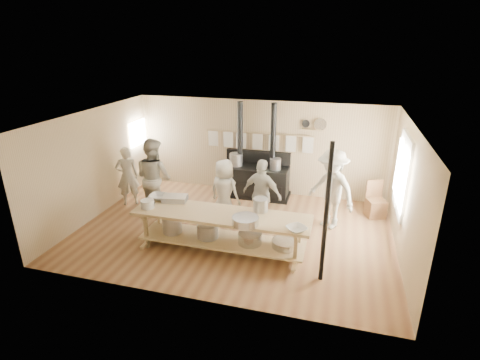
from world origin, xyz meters
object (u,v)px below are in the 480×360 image
Objects in this scene: cook_left at (154,177)px; chair at (375,206)px; cook_center at (225,192)px; stove at (255,178)px; cook_by_window at (331,189)px; cook_far_left at (127,176)px; roasting_pan at (175,198)px; prep_table at (221,228)px; cook_right at (262,194)px.

cook_left reaches higher than chair.
cook_center is 1.75× the size of chair.
cook_left is (-2.11, -1.79, 0.45)m from stove.
cook_left is 5.47m from chair.
cook_left is 4.21m from cook_by_window.
cook_far_left is 1.05m from cook_left.
cook_far_left is 3.05× the size of roasting_pan.
cook_left reaches higher than roasting_pan.
cook_far_left is (-3.08, 1.58, 0.26)m from prep_table.
cook_by_window is at bearing -161.31° from chair.
roasting_pan is (-3.23, -1.35, -0.03)m from cook_by_window.
roasting_pan is at bearing 163.96° from prep_table.
stove reaches higher than roasting_pan.
cook_right is (0.90, -0.01, 0.04)m from cook_center.
chair is (1.07, 0.87, -0.67)m from cook_by_window.
cook_right is at bearing -173.40° from chair.
cook_left is (0.97, -0.36, 0.19)m from cook_far_left.
cook_center is 2.45m from cook_by_window.
roasting_pan is at bearing 158.14° from cook_left.
cook_far_left is at bearing 146.95° from roasting_pan.
roasting_pan is (-4.30, -2.22, 0.64)m from chair.
prep_table is at bearing -16.04° from roasting_pan.
cook_by_window reaches higher than prep_table.
stove is 1.58× the size of cook_right.
cook_right is at bearing 65.28° from prep_table.
cook_left is at bearing 16.87° from cook_right.
cook_center is 3.04× the size of roasting_pan.
stove is at bearing 89.96° from prep_table.
chair is at bearing 156.99° from cook_far_left.
cook_left is at bearing 149.78° from prep_table.
stove is at bearing 173.12° from cook_far_left.
cook_center reaches higher than chair.
cook_right is 0.88× the size of cook_by_window.
cook_by_window is (1.51, 0.44, 0.12)m from cook_right.
chair reaches higher than prep_table.
cook_by_window is (4.19, 0.46, -0.03)m from cook_left.
stove is at bearing -55.66° from cook_right.
cook_far_left is 6.32m from chair.
cook_far_left is 2.30m from roasting_pan.
prep_table is (-0.00, -3.02, -0.00)m from stove.
cook_by_window reaches higher than cook_center.
cook_by_window is 1.54m from chair.
cook_by_window reaches higher than cook_far_left.
chair is (3.47, 1.30, -0.52)m from cook_center.
cook_left is (-2.11, 1.23, 0.45)m from prep_table.
roasting_pan reaches higher than chair.
cook_right is at bearing -128.27° from cook_by_window.
cook_left reaches higher than cook_by_window.
stove is 5.05× the size of roasting_pan.
cook_center is 1.24m from roasting_pan.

